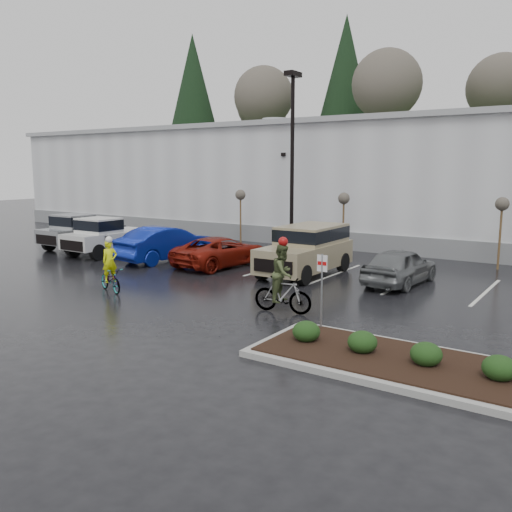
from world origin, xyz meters
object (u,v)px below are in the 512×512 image
Objects in this scene: fire_lane_sign at (322,283)px; car_red at (221,251)px; suv_tan at (305,251)px; sapling_west at (240,198)px; sapling_mid at (344,202)px; car_blue at (167,244)px; pickup_white at (113,235)px; pickup_silver at (87,231)px; cyclist_olive at (283,285)px; cyclist_hivis at (110,274)px; sapling_east at (502,208)px; lamppost at (292,143)px; car_grey at (400,266)px.

car_red is at bearing 142.03° from fire_lane_sign.
car_red is 4.20m from suv_tan.
sapling_west is at bearing 141.89° from suv_tan.
sapling_mid is 1.45× the size of fire_lane_sign.
sapling_west is 7.31m from car_red.
pickup_white is at bearing 8.37° from car_blue.
cyclist_olive is at bearing -19.06° from pickup_silver.
suv_tan is (-4.31, 6.92, -0.38)m from fire_lane_sign.
cyclist_hivis is at bearing 90.69° from cyclist_olive.
car_red is 2.41× the size of cyclist_hivis.
cyclist_olive is (6.71, 0.99, 0.23)m from cyclist_hivis.
car_red is at bearing 17.46° from cyclist_hivis.
sapling_west is 8.84m from pickup_silver.
sapling_west is 0.63× the size of car_blue.
sapling_east is 18.75m from pickup_white.
sapling_west is at bearing 165.96° from lamppost.
pickup_white is at bearing -146.77° from sapling_mid.
pickup_silver is at bearing -154.41° from lamppost.
cyclist_hivis is (-10.91, -12.50, -2.09)m from sapling_east.
sapling_east is 1.58× the size of cyclist_hivis.
car_blue is 1.21× the size of car_grey.
suv_tan is 6.08m from cyclist_olive.
sapling_east is 13.06m from fire_lane_sign.
pickup_white reaches higher than car_blue.
sapling_west is 15.23m from cyclist_olive.
sapling_mid reaches higher than car_blue.
sapling_east is at bearing 20.51° from pickup_white.
fire_lane_sign is 2.44m from cyclist_olive.
car_red is (9.63, -0.24, -0.30)m from pickup_silver.
pickup_silver is at bearing -179.75° from suv_tan.
cyclist_olive is (2.31, -5.63, -0.17)m from suv_tan.
lamppost is at bearing 36.51° from pickup_white.
sapling_east reaches higher than suv_tan.
car_grey is at bearing -166.80° from car_blue.
car_grey is at bearing -30.45° from cyclist_hivis.
lamppost is 12.59m from cyclist_hivis.
pickup_white is (-15.28, 6.26, -0.43)m from fire_lane_sign.
cyclist_olive reaches higher than car_blue.
car_grey is at bearing -25.59° from sapling_west.
pickup_silver is (-10.31, -4.94, -4.71)m from lamppost.
sapling_east is at bearing -111.24° from car_grey.
pickup_white is at bearing 7.82° from car_grey.
sapling_mid reaches higher than cyclist_olive.
lamppost is 3.88× the size of cyclist_olive.
sapling_east is 6.37m from car_grey.
car_grey is 10.91m from cyclist_hivis.
fire_lane_sign is (-2.20, -12.80, -1.32)m from sapling_east.
sapling_east is at bearing 42.10° from suv_tan.
sapling_west is 1.34× the size of cyclist_olive.
sapling_west is 9.67m from suv_tan.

